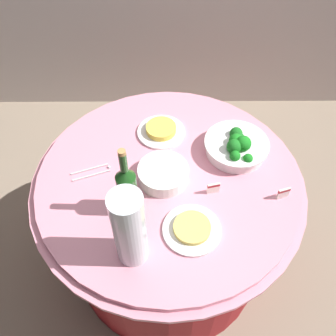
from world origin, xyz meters
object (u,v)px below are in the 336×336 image
at_px(wine_bottle, 127,189).
at_px(plate_stack, 163,174).
at_px(food_plate_noodles, 192,229).
at_px(broccoli_bowl, 236,146).
at_px(label_placard_mid, 213,188).
at_px(label_placard_front, 284,193).
at_px(serving_tongs, 92,172).
at_px(food_plate_fried_egg, 161,130).
at_px(decorative_fruit_vase, 130,230).

bearing_deg(wine_bottle, plate_stack, 48.94).
bearing_deg(food_plate_noodles, wine_bottle, 157.24).
bearing_deg(broccoli_bowl, label_placard_mid, -118.86).
relative_size(food_plate_noodles, label_placard_front, 4.00).
relative_size(serving_tongs, label_placard_front, 3.01).
height_order(wine_bottle, food_plate_noodles, wine_bottle).
bearing_deg(label_placard_front, label_placard_mid, 174.56).
height_order(plate_stack, wine_bottle, wine_bottle).
distance_m(broccoli_bowl, plate_stack, 0.35).
bearing_deg(serving_tongs, food_plate_noodles, -34.60).
height_order(serving_tongs, food_plate_fried_egg, food_plate_fried_egg).
bearing_deg(food_plate_noodles, serving_tongs, 145.40).
bearing_deg(label_placard_mid, food_plate_noodles, -118.06).
xyz_separation_m(plate_stack, label_placard_mid, (0.20, -0.07, 0.00)).
distance_m(plate_stack, label_placard_mid, 0.21).
xyz_separation_m(plate_stack, wine_bottle, (-0.13, -0.15, 0.10)).
distance_m(decorative_fruit_vase, food_plate_fried_egg, 0.63).
relative_size(decorative_fruit_vase, label_placard_front, 6.18).
bearing_deg(serving_tongs, label_placard_mid, -12.05).
xyz_separation_m(wine_bottle, decorative_fruit_vase, (0.02, -0.19, 0.03)).
bearing_deg(broccoli_bowl, wine_bottle, -147.17).
height_order(broccoli_bowl, food_plate_noodles, broccoli_bowl).
height_order(decorative_fruit_vase, label_placard_front, decorative_fruit_vase).
bearing_deg(plate_stack, broccoli_bowl, 23.76).
xyz_separation_m(decorative_fruit_vase, food_plate_fried_egg, (0.10, 0.60, -0.14)).
height_order(broccoli_bowl, food_plate_fried_egg, broccoli_bowl).
bearing_deg(broccoli_bowl, food_plate_fried_egg, 159.05).
bearing_deg(label_placard_front, wine_bottle, -175.37).
distance_m(plate_stack, food_plate_noodles, 0.27).
distance_m(food_plate_noodles, food_plate_fried_egg, 0.53).
bearing_deg(label_placard_mid, broccoli_bowl, 61.14).
height_order(plate_stack, label_placard_front, plate_stack).
height_order(broccoli_bowl, plate_stack, broccoli_bowl).
height_order(plate_stack, serving_tongs, plate_stack).
height_order(wine_bottle, food_plate_fried_egg, wine_bottle).
relative_size(broccoli_bowl, label_placard_front, 5.09).
bearing_deg(plate_stack, label_placard_mid, -20.24).
distance_m(wine_bottle, food_plate_fried_egg, 0.45).
distance_m(decorative_fruit_vase, serving_tongs, 0.45).
bearing_deg(label_placard_mid, food_plate_fried_egg, 121.84).
bearing_deg(food_plate_fried_egg, wine_bottle, -106.02).
xyz_separation_m(broccoli_bowl, food_plate_noodles, (-0.21, -0.39, -0.03)).
xyz_separation_m(serving_tongs, food_plate_noodles, (0.41, -0.28, 0.01)).
xyz_separation_m(plate_stack, serving_tongs, (-0.30, 0.03, -0.03)).
distance_m(plate_stack, label_placard_front, 0.48).
relative_size(serving_tongs, food_plate_noodles, 0.75).
relative_size(plate_stack, food_plate_fried_egg, 0.95).
xyz_separation_m(wine_bottle, label_placard_mid, (0.33, 0.07, -0.10)).
bearing_deg(serving_tongs, plate_stack, -6.30).
bearing_deg(food_plate_noodles, broccoli_bowl, 61.50).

